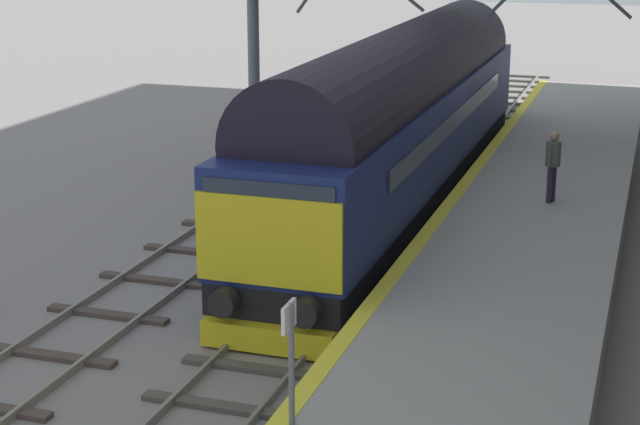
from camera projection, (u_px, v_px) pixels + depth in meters
name	position (u px, v px, depth m)	size (l,w,h in m)	color
ground_plane	(331.00, 285.00, 21.53)	(140.00, 140.00, 0.00)	gray
track_main	(331.00, 282.00, 21.51)	(2.50, 60.00, 0.15)	slate
track_adjacent_west	(177.00, 265.00, 22.56)	(2.50, 60.00, 0.15)	gray
station_platform	(507.00, 281.00, 20.31)	(4.00, 44.00, 1.01)	#9A9793
diesel_locomotive	(401.00, 116.00, 26.10)	(2.74, 19.12, 4.68)	black
platform_number_sign	(290.00, 344.00, 13.28)	(0.10, 0.44, 1.67)	slate
waiting_passenger	(553.00, 160.00, 23.66)	(0.42, 0.49, 1.64)	#31253C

